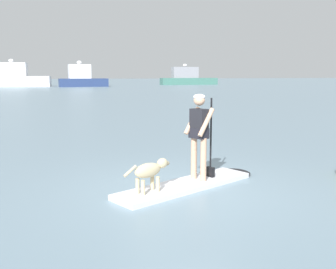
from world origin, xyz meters
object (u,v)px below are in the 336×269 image
Objects in this scene: paddleboard at (194,183)px; dog at (150,171)px; moored_boat_starboard at (16,78)px; moored_boat_outer at (82,78)px; person_paddler at (199,130)px; moored_boat_far_starboard at (187,78)px.

paddleboard is 1.19m from dog.
moored_boat_starboard is 1.39× the size of moored_boat_outer.
paddleboard is 69.77m from moored_boat_starboard.
person_paddler is at bearing -95.44° from moored_boat_outer.
moored_boat_outer is (7.37, 65.69, 0.99)m from dog.
paddleboard is 0.27× the size of moored_boat_far_starboard.
dog reaches higher than paddleboard.
paddleboard is 1.98× the size of person_paddler.
moored_boat_far_starboard is (34.41, 2.21, -0.20)m from moored_boat_starboard.
person_paddler is (0.14, 0.06, 1.04)m from paddleboard.
moored_boat_starboard reaches higher than person_paddler.
person_paddler is 1.39m from dog.
person_paddler is 65.51m from moored_boat_outer.
moored_boat_starboard reaches higher than moored_boat_far_starboard.
moored_boat_starboard is 12.03m from moored_boat_outer.
dog is at bearing -96.40° from moored_boat_outer.
person_paddler is at bearing 22.14° from dog.
moored_boat_starboard is (-3.86, 70.00, 1.12)m from dog.
dog is (-1.03, -0.42, 0.43)m from paddleboard.
moored_boat_starboard is at bearing 158.98° from moored_boat_outer.
person_paddler is 69.71m from moored_boat_starboard.
moored_boat_outer is at bearing -164.29° from moored_boat_far_starboard.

